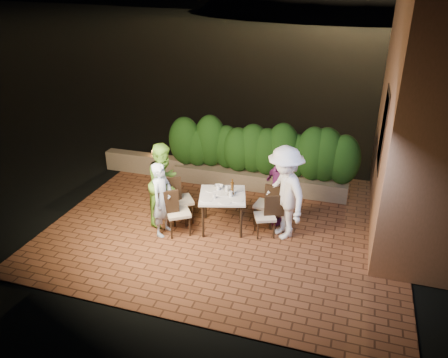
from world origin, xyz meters
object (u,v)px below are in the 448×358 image
at_px(dining_table, 223,211).
at_px(chair_left_back, 181,199).
at_px(chair_right_front, 265,216).
at_px(chair_left_front, 178,212).
at_px(bowl, 219,187).
at_px(beer_bottle, 232,187).
at_px(diner_purple, 278,188).
at_px(diner_white, 284,193).
at_px(parapet_lamp, 154,153).
at_px(chair_right_back, 265,204).
at_px(diner_blue, 162,199).
at_px(diner_green, 164,183).

xyz_separation_m(dining_table, chair_left_back, (-0.91, 0.00, 0.13)).
bearing_deg(chair_right_front, chair_left_front, -8.31).
relative_size(bowl, chair_left_back, 0.18).
relative_size(beer_bottle, diner_purple, 0.22).
xyz_separation_m(chair_left_back, diner_white, (2.12, 0.08, 0.43)).
bearing_deg(diner_purple, beer_bottle, -99.47).
relative_size(diner_purple, parapet_lamp, 10.97).
bearing_deg(chair_right_back, parapet_lamp, -17.80).
bearing_deg(bowl, parapet_lamp, 142.94).
bearing_deg(bowl, chair_left_front, -128.91).
bearing_deg(parapet_lamp, diner_white, -27.85).
height_order(dining_table, diner_blue, diner_blue).
relative_size(dining_table, chair_left_front, 0.94).
relative_size(chair_left_front, diner_white, 0.51).
xyz_separation_m(chair_left_front, diner_green, (-0.44, 0.38, 0.38)).
relative_size(dining_table, chair_left_back, 0.89).
xyz_separation_m(chair_left_back, diner_blue, (-0.14, -0.55, 0.25)).
xyz_separation_m(bowl, diner_green, (-1.04, -0.36, 0.09)).
bearing_deg(diner_green, chair_right_back, -69.94).
xyz_separation_m(dining_table, chair_left_front, (-0.77, -0.45, 0.10)).
relative_size(chair_left_back, diner_green, 0.59).
bearing_deg(parapet_lamp, diner_green, -58.81).
height_order(chair_right_back, diner_blue, diner_blue).
relative_size(chair_right_back, diner_green, 0.52).
distance_m(bowl, chair_left_back, 0.83).
xyz_separation_m(chair_right_front, diner_purple, (0.13, 0.59, 0.34)).
distance_m(dining_table, chair_right_front, 0.87).
xyz_separation_m(diner_green, parapet_lamp, (-1.28, 2.11, -0.29)).
distance_m(chair_right_front, diner_green, 2.13).
relative_size(chair_left_front, diner_purple, 0.62).
distance_m(diner_blue, diner_purple, 2.35).
relative_size(bowl, diner_white, 0.10).
xyz_separation_m(diner_green, diner_white, (2.43, 0.15, 0.08)).
bearing_deg(beer_bottle, diner_green, -173.48).
xyz_separation_m(chair_left_front, diner_blue, (-0.28, -0.10, 0.28)).
bearing_deg(chair_right_front, dining_table, -23.87).
relative_size(dining_table, parapet_lamp, 6.40).
distance_m(chair_left_front, parapet_lamp, 3.03).
relative_size(beer_bottle, chair_right_front, 0.39).
height_order(diner_blue, diner_green, diner_green).
relative_size(chair_right_front, diner_green, 0.49).
bearing_deg(chair_left_back, diner_white, -34.72).
bearing_deg(bowl, chair_left_back, -158.78).
bearing_deg(diner_white, diner_green, -126.44).
xyz_separation_m(diner_white, parapet_lamp, (-3.71, 1.96, -0.37)).
xyz_separation_m(beer_bottle, chair_right_front, (0.70, -0.09, -0.49)).
distance_m(diner_green, parapet_lamp, 2.49).
bearing_deg(parapet_lamp, diner_blue, -60.87).
xyz_separation_m(chair_right_back, diner_white, (0.43, -0.37, 0.49)).
xyz_separation_m(chair_right_front, diner_green, (-2.09, -0.07, 0.44)).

